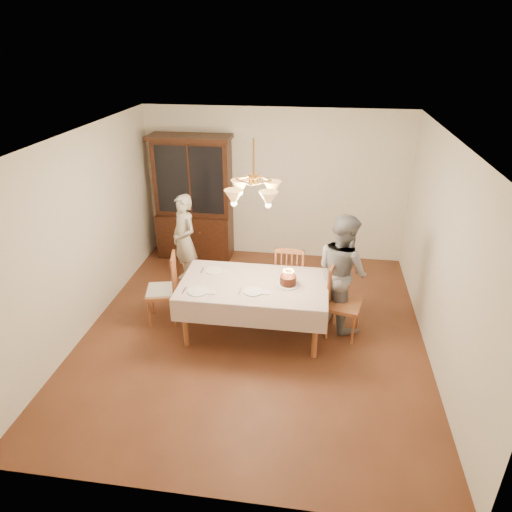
% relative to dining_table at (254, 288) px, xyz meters
% --- Properties ---
extents(ground, '(5.00, 5.00, 0.00)m').
position_rel_dining_table_xyz_m(ground, '(0.00, 0.00, -0.68)').
color(ground, '#532917').
rests_on(ground, ground).
extents(room_shell, '(5.00, 5.00, 5.00)m').
position_rel_dining_table_xyz_m(room_shell, '(0.00, 0.00, 0.90)').
color(room_shell, white).
rests_on(room_shell, ground).
extents(dining_table, '(1.90, 1.10, 0.76)m').
position_rel_dining_table_xyz_m(dining_table, '(0.00, 0.00, 0.00)').
color(dining_table, brown).
rests_on(dining_table, ground).
extents(china_hutch, '(1.38, 0.54, 2.16)m').
position_rel_dining_table_xyz_m(china_hutch, '(-1.39, 2.25, 0.36)').
color(china_hutch, black).
rests_on(china_hutch, ground).
extents(chair_far_side, '(0.46, 0.44, 1.00)m').
position_rel_dining_table_xyz_m(chair_far_side, '(0.42, 0.75, -0.24)').
color(chair_far_side, brown).
rests_on(chair_far_side, ground).
extents(chair_left_end, '(0.51, 0.52, 1.00)m').
position_rel_dining_table_xyz_m(chair_left_end, '(-1.29, 0.11, -0.23)').
color(chair_left_end, brown).
rests_on(chair_left_end, ground).
extents(chair_right_end, '(0.51, 0.53, 1.00)m').
position_rel_dining_table_xyz_m(chair_right_end, '(1.17, 0.13, -0.24)').
color(chair_right_end, brown).
rests_on(chair_right_end, ground).
extents(elderly_woman, '(0.63, 0.62, 1.46)m').
position_rel_dining_table_xyz_m(elderly_woman, '(-1.29, 1.26, 0.05)').
color(elderly_woman, beige).
rests_on(elderly_woman, ground).
extents(adult_in_grey, '(0.95, 0.99, 1.61)m').
position_rel_dining_table_xyz_m(adult_in_grey, '(1.13, 0.41, 0.12)').
color(adult_in_grey, slate).
rests_on(adult_in_grey, ground).
extents(birthday_cake, '(0.30, 0.30, 0.21)m').
position_rel_dining_table_xyz_m(birthday_cake, '(0.44, 0.02, 0.13)').
color(birthday_cake, white).
rests_on(birthday_cake, dining_table).
extents(place_setting_near_left, '(0.41, 0.27, 0.02)m').
position_rel_dining_table_xyz_m(place_setting_near_left, '(-0.64, -0.31, 0.08)').
color(place_setting_near_left, white).
rests_on(place_setting_near_left, dining_table).
extents(place_setting_near_right, '(0.39, 0.24, 0.02)m').
position_rel_dining_table_xyz_m(place_setting_near_right, '(0.04, -0.22, 0.08)').
color(place_setting_near_right, white).
rests_on(place_setting_near_right, dining_table).
extents(place_setting_far_left, '(0.38, 0.24, 0.02)m').
position_rel_dining_table_xyz_m(place_setting_far_left, '(-0.57, 0.25, 0.08)').
color(place_setting_far_left, white).
rests_on(place_setting_far_left, dining_table).
extents(chandelier, '(0.62, 0.62, 0.73)m').
position_rel_dining_table_xyz_m(chandelier, '(-0.00, -0.00, 1.29)').
color(chandelier, '#BF8C3F').
rests_on(chandelier, ground).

